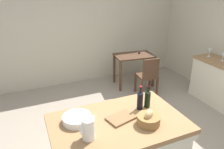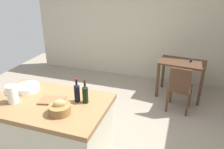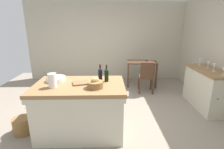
% 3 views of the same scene
% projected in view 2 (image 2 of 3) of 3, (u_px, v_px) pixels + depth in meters
% --- Properties ---
extents(ground_plane, '(6.76, 6.76, 0.00)m').
position_uv_depth(ground_plane, '(101.00, 139.00, 3.51)').
color(ground_plane, gray).
extents(wall_back, '(5.32, 0.12, 2.60)m').
position_uv_depth(wall_back, '(140.00, 25.00, 5.25)').
color(wall_back, '#B2AA93').
rests_on(wall_back, ground).
extents(island_table, '(1.50, 0.95, 0.90)m').
position_uv_depth(island_table, '(51.00, 129.00, 2.94)').
color(island_table, olive).
rests_on(island_table, ground).
extents(writing_desk, '(0.96, 0.66, 0.82)m').
position_uv_depth(writing_desk, '(182.00, 68.00, 4.54)').
color(writing_desk, '#472D1E').
rests_on(writing_desk, ground).
extents(wooden_chair, '(0.44, 0.44, 0.89)m').
position_uv_depth(wooden_chair, '(180.00, 88.00, 4.06)').
color(wooden_chair, '#472D1E').
rests_on(wooden_chair, ground).
extents(pitcher, '(0.17, 0.13, 0.27)m').
position_uv_depth(pitcher, '(12.00, 94.00, 2.72)').
color(pitcher, white).
rests_on(pitcher, island_table).
extents(wash_bowl, '(0.32, 0.32, 0.08)m').
position_uv_depth(wash_bowl, '(28.00, 88.00, 3.04)').
color(wash_bowl, white).
rests_on(wash_bowl, island_table).
extents(bread_basket, '(0.25, 0.25, 0.17)m').
position_uv_depth(bread_basket, '(60.00, 109.00, 2.52)').
color(bread_basket, olive).
rests_on(bread_basket, island_table).
extents(cutting_board, '(0.35, 0.28, 0.02)m').
position_uv_depth(cutting_board, '(52.00, 100.00, 2.78)').
color(cutting_board, brown).
rests_on(cutting_board, island_table).
extents(wine_bottle_dark, '(0.07, 0.07, 0.29)m').
position_uv_depth(wine_bottle_dark, '(85.00, 94.00, 2.71)').
color(wine_bottle_dark, black).
rests_on(wine_bottle_dark, island_table).
extents(wine_bottle_amber, '(0.07, 0.07, 0.31)m').
position_uv_depth(wine_bottle_amber, '(77.00, 92.00, 2.74)').
color(wine_bottle_amber, black).
rests_on(wine_bottle_amber, island_table).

